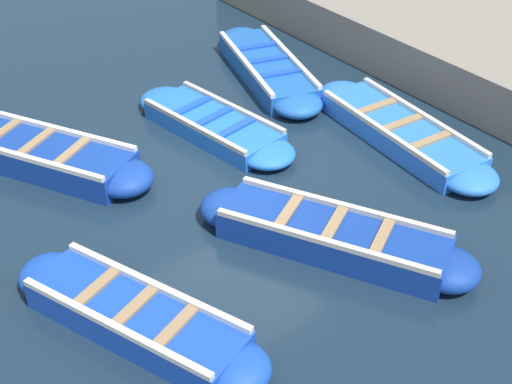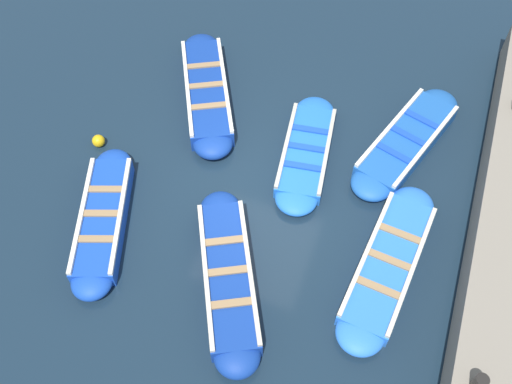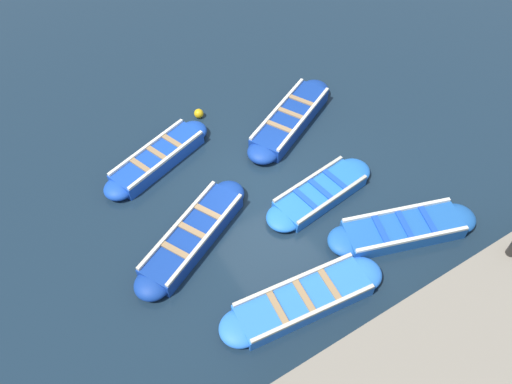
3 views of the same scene
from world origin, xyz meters
name	(u,v)px [view 3 (image 3 of 3)]	position (x,y,z in m)	size (l,w,h in m)	color
ground_plane	(269,196)	(0.00, 0.00, 0.00)	(120.00, 120.00, 0.00)	#162838
boat_centre	(303,300)	(-2.85, 0.99, 0.16)	(1.24, 3.82, 0.38)	blue
boat_mid_row	(403,229)	(-2.58, -2.00, 0.18)	(1.93, 3.71, 0.41)	#1E59AD
boat_bow_out	(158,158)	(2.45, 1.88, 0.19)	(1.84, 3.46, 0.43)	#1947B7
boat_inner_gap	(320,193)	(-0.69, -1.03, 0.15)	(1.28, 3.30, 0.35)	blue
boat_stern_in	(290,119)	(1.90, -1.89, 0.20)	(2.52, 3.80, 0.47)	navy
boat_outer_left	(193,236)	(-0.23, 2.22, 0.20)	(2.40, 3.67, 0.46)	navy
buoy_orange_near	(199,113)	(3.51, 0.14, 0.13)	(0.27, 0.27, 0.27)	#EAB214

